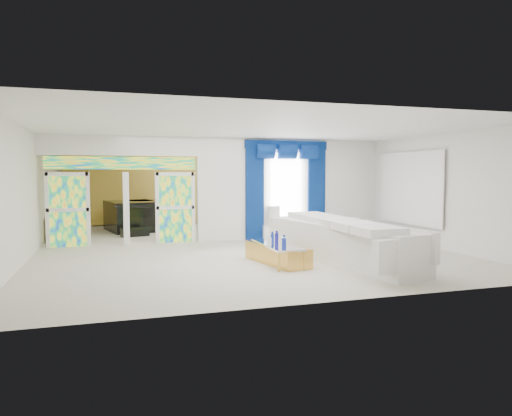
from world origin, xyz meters
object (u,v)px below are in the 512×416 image
object	(u,v)px
console_table	(283,232)
armchair	(352,230)
grand_piano	(132,216)
coffee_table	(277,254)
white_sofa	(339,243)

from	to	relation	value
console_table	armchair	world-z (taller)	armchair
grand_piano	coffee_table	bearing A→B (deg)	-81.46
white_sofa	armchair	distance (m)	3.52
coffee_table	armchair	xyz separation A→B (m)	(3.28, 2.64, 0.12)
coffee_table	grand_piano	world-z (taller)	grand_piano
coffee_table	grand_piano	size ratio (longest dim) A/B	0.92
coffee_table	console_table	bearing A→B (deg)	67.41
white_sofa	grand_piano	world-z (taller)	grand_piano
white_sofa	console_table	bearing A→B (deg)	76.49
console_table	grand_piano	bearing A→B (deg)	140.10
grand_piano	white_sofa	bearing A→B (deg)	-73.65
armchair	white_sofa	bearing A→B (deg)	150.52
white_sofa	console_table	xyz separation A→B (m)	(0.12, 3.84, -0.22)
armchair	console_table	bearing A→B (deg)	67.37
white_sofa	grand_piano	distance (m)	8.45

